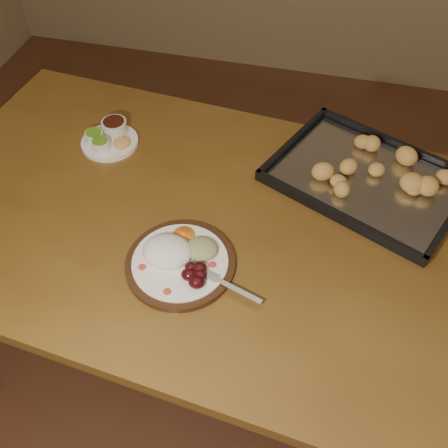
# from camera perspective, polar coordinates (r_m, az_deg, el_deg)

# --- Properties ---
(ground) EXTENTS (4.00, 4.00, 0.00)m
(ground) POSITION_cam_1_polar(r_m,az_deg,el_deg) (1.84, 6.23, -18.32)
(ground) COLOR brown
(ground) RESTS_ON ground
(dining_table) EXTENTS (1.58, 1.04, 0.75)m
(dining_table) POSITION_cam_1_polar(r_m,az_deg,el_deg) (1.34, -2.71, -1.83)
(dining_table) COLOR brown
(dining_table) RESTS_ON ground
(dinner_plate) EXTENTS (0.33, 0.26, 0.06)m
(dinner_plate) POSITION_cam_1_polar(r_m,az_deg,el_deg) (1.16, -5.12, -3.95)
(dinner_plate) COLOR black
(dinner_plate) RESTS_ON dining_table
(condiment_saucer) EXTENTS (0.16, 0.16, 0.06)m
(condiment_saucer) POSITION_cam_1_polar(r_m,az_deg,el_deg) (1.49, -12.99, 9.63)
(condiment_saucer) COLOR white
(condiment_saucer) RESTS_ON dining_table
(baking_tray) EXTENTS (0.58, 0.52, 0.05)m
(baking_tray) POSITION_cam_1_polar(r_m,az_deg,el_deg) (1.39, 15.99, 5.19)
(baking_tray) COLOR black
(baking_tray) RESTS_ON dining_table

